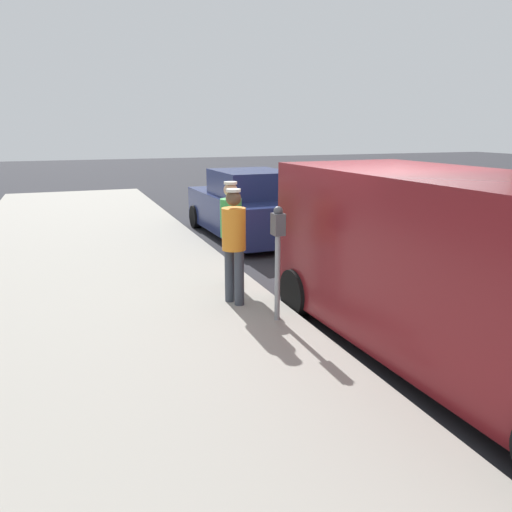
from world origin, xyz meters
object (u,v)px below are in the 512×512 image
Objects in this scene: parking_meter_near at (278,244)px; parked_van at (459,266)px; pedestrian_in_green at (231,227)px; pedestrian_in_orange at (234,239)px; parked_sedan_behind at (248,207)px.

parked_van is (-1.50, 1.58, -0.03)m from parking_meter_near.
parking_meter_near is 1.67m from pedestrian_in_green.
parked_sedan_behind is at bearing -112.07° from pedestrian_in_orange.
parking_meter_near is 2.18m from parked_van.
pedestrian_in_green is at bearing -63.94° from parked_van.
pedestrian_in_green reaches higher than parking_meter_near.
pedestrian_in_green is 0.38× the size of parked_sedan_behind.
pedestrian_in_orange is at bearing 67.93° from parked_sedan_behind.
pedestrian_in_green is 0.87m from pedestrian_in_orange.
parking_meter_near reaches higher than parked_sedan_behind.
parked_sedan_behind is (-1.75, -4.05, -0.36)m from pedestrian_in_green.
parking_meter_near is 0.90m from pedestrian_in_orange.
parking_meter_near is 0.34× the size of parked_sedan_behind.
pedestrian_in_orange is (0.32, -0.84, -0.08)m from parking_meter_near.
parking_meter_near is 5.97m from parked_sedan_behind.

